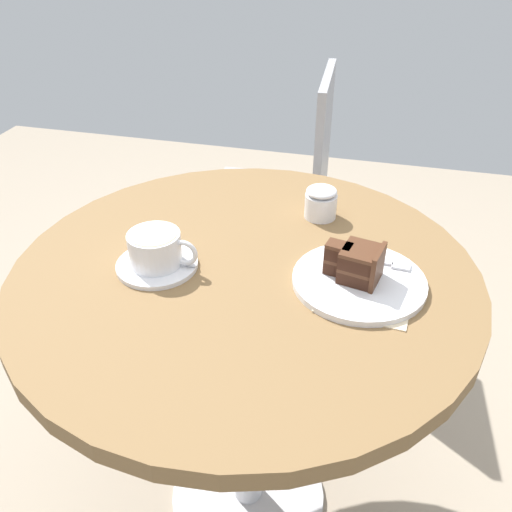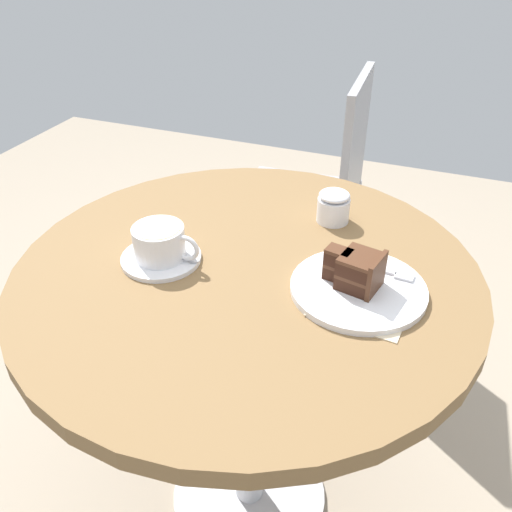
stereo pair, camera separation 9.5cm
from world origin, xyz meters
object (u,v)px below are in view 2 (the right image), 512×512
(cake_plate, at_px, (359,287))
(coffee_cup, at_px, (160,242))
(cafe_chair, at_px, (322,183))
(fork, at_px, (386,272))
(teaspoon, at_px, (185,253))
(saucer, at_px, (161,258))
(sugar_pot, at_px, (334,206))
(cake_slice, at_px, (357,271))
(napkin, at_px, (359,301))

(cake_plate, bearing_deg, coffee_cup, -173.30)
(cake_plate, distance_m, cafe_chair, 0.87)
(coffee_cup, bearing_deg, fork, 13.25)
(teaspoon, relative_size, fork, 0.71)
(saucer, bearing_deg, sugar_pot, 44.70)
(fork, bearing_deg, cake_slice, -122.87)
(coffee_cup, relative_size, teaspoon, 1.36)
(cake_plate, height_order, cake_slice, cake_slice)
(saucer, distance_m, cake_slice, 0.36)
(saucer, xyz_separation_m, cake_plate, (0.36, 0.04, 0.00))
(cake_slice, distance_m, sugar_pot, 0.24)
(coffee_cup, bearing_deg, sugar_pot, 44.92)
(saucer, height_order, fork, fork)
(cake_slice, bearing_deg, sugar_pot, 113.69)
(teaspoon, bearing_deg, cafe_chair, 116.88)
(coffee_cup, bearing_deg, napkin, 1.80)
(fork, bearing_deg, cake_plate, -120.89)
(coffee_cup, height_order, napkin, coffee_cup)
(saucer, xyz_separation_m, fork, (0.40, 0.09, 0.01))
(cafe_chair, height_order, sugar_pot, cafe_chair)
(napkin, height_order, cafe_chair, cafe_chair)
(cake_slice, height_order, napkin, cake_slice)
(cafe_chair, bearing_deg, sugar_pot, 12.76)
(teaspoon, relative_size, cake_plate, 0.41)
(cake_slice, relative_size, sugar_pot, 1.49)
(cake_slice, bearing_deg, saucer, -173.93)
(saucer, distance_m, cake_plate, 0.37)
(saucer, xyz_separation_m, cafe_chair, (0.09, 0.84, -0.21))
(cake_slice, distance_m, fork, 0.08)
(coffee_cup, distance_m, napkin, 0.37)
(cake_plate, distance_m, napkin, 0.03)
(teaspoon, xyz_separation_m, cake_slice, (0.32, 0.02, 0.03))
(napkin, relative_size, sugar_pot, 2.46)
(fork, height_order, cafe_chair, cafe_chair)
(cake_plate, bearing_deg, napkin, -75.46)
(fork, bearing_deg, napkin, -104.60)
(teaspoon, distance_m, fork, 0.37)
(cake_slice, xyz_separation_m, fork, (0.04, 0.06, -0.03))
(fork, relative_size, cafe_chair, 0.15)
(cake_slice, bearing_deg, cafe_chair, 108.25)
(saucer, xyz_separation_m, teaspoon, (0.04, 0.02, 0.01))
(saucer, distance_m, fork, 0.41)
(teaspoon, xyz_separation_m, napkin, (0.33, -0.01, -0.01))
(coffee_cup, distance_m, cake_plate, 0.37)
(teaspoon, bearing_deg, cake_slice, 33.65)
(cake_plate, height_order, fork, fork)
(cafe_chair, bearing_deg, cake_plate, 15.40)
(cake_plate, bearing_deg, teaspoon, -176.37)
(cake_plate, relative_size, cafe_chair, 0.27)
(napkin, bearing_deg, cake_plate, 104.54)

